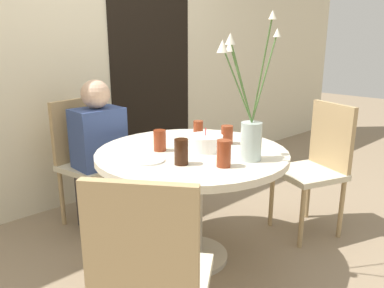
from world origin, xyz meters
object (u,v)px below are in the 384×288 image
Objects in this scene: drink_glass_4 at (181,152)px; drink_glass_3 at (224,153)px; chair_far_back at (85,154)px; drink_glass_2 at (227,135)px; drink_glass_1 at (198,130)px; person_guest at (100,160)px; birthday_cake at (205,143)px; chair_near_front at (150,276)px; chair_right_flank at (318,161)px; drink_glass_0 at (160,140)px; side_plate at (148,160)px; flower_vase at (248,120)px.

drink_glass_3 is at bearing -52.61° from drink_glass_4.
drink_glass_2 is (0.47, -0.98, 0.25)m from chair_far_back.
person_guest is at bearing 122.98° from drink_glass_1.
chair_far_back reaches higher than birthday_cake.
chair_near_front is 1.69m from chair_right_flank.
drink_glass_1 is (0.36, 0.05, -0.00)m from drink_glass_0.
drink_glass_4 is at bearing -60.00° from side_plate.
flower_vase reaches higher than birthday_cake.
birthday_cake is 0.34m from flower_vase.
chair_right_flank is 1.17m from drink_glass_0.
drink_glass_1 is at bearing 101.26° from drink_glass_2.
chair_right_flank is 1.02m from drink_glass_3.
drink_glass_3 is at bearing 177.10° from flower_vase.
drink_glass_3 is (-0.99, 0.00, 0.26)m from chair_right_flank.
drink_glass_2 is (-0.64, 0.29, 0.25)m from chair_right_flank.
side_plate is 1.35× the size of drink_glass_4.
chair_right_flank is 6.64× the size of drink_glass_3.
birthday_cake is 0.19× the size of person_guest.
person_guest is (0.03, -0.16, -0.02)m from chair_far_back.
chair_far_back and chair_right_flank have the same top height.
birthday_cake is 0.90m from person_guest.
drink_glass_0 is 0.91× the size of drink_glass_4.
person_guest reaches higher than drink_glass_2.
chair_near_front is (-0.55, -1.53, 0.00)m from chair_far_back.
side_plate is (-1.22, 0.34, 0.19)m from chair_right_flank.
chair_far_back reaches higher than drink_glass_2.
chair_near_front reaches higher than side_plate.
chair_near_front is at bearing -113.11° from person_guest.
drink_glass_3 is (-0.15, -0.28, 0.03)m from birthday_cake.
chair_far_back is 7.49× the size of drink_glass_0.
drink_glass_2 is at bearing 60.28° from flower_vase.
drink_glass_1 is at bearing 36.56° from drink_glass_4.
drink_glass_0 is (0.07, -0.81, 0.25)m from chair_far_back.
side_plate is (-0.10, -0.92, 0.19)m from chair_far_back.
drink_glass_4 is at bearing -143.44° from drink_glass_1.
chair_right_flank is 0.85× the size of person_guest.
chair_near_front is 6.64× the size of drink_glass_3.
drink_glass_3 is (0.06, -0.45, 0.01)m from drink_glass_0.
flower_vase is 0.38m from drink_glass_2.
side_plate is at bearing -86.03° from chair_right_flank.
chair_near_front is 0.78m from drink_glass_3.
person_guest is (-0.44, 0.82, -0.26)m from drink_glass_2.
chair_near_front is at bearing -146.55° from birthday_cake.
drink_glass_1 is (0.12, 0.51, -0.16)m from flower_vase.
flower_vase is at bearing -62.89° from drink_glass_0.
person_guest reaches higher than drink_glass_3.
drink_glass_2 is at bearing -62.00° from person_guest.
chair_right_flank is 0.92m from birthday_cake.
chair_far_back is 6.64× the size of drink_glass_3.
person_guest reaches higher than drink_glass_4.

